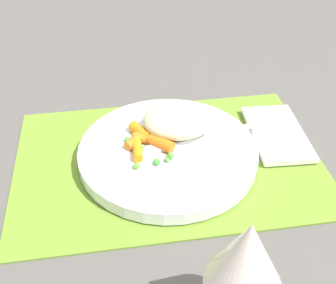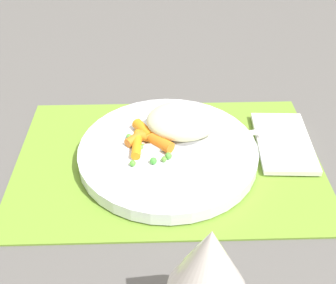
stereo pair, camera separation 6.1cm
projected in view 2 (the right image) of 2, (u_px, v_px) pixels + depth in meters
ground_plane at (168, 161)px, 0.64m from camera, size 2.40×2.40×0.00m
placemat at (168, 159)px, 0.64m from camera, size 0.45×0.30×0.01m
plate at (168, 153)px, 0.63m from camera, size 0.26×0.26×0.02m
rice_mound at (182, 121)px, 0.64m from camera, size 0.11×0.09×0.04m
carrot_portion at (147, 137)px, 0.63m from camera, size 0.07×0.08×0.02m
pea_scatter at (150, 148)px, 0.62m from camera, size 0.07×0.09×0.01m
fork at (189, 142)px, 0.63m from camera, size 0.20×0.05×0.01m
wine_glass at (209, 267)px, 0.37m from camera, size 0.08×0.08×0.15m
napkin at (283, 142)px, 0.66m from camera, size 0.09×0.15×0.01m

